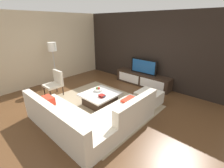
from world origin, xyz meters
name	(u,v)px	position (x,y,z in m)	size (l,w,h in m)	color
ground_plane	(100,107)	(0.00, 0.00, 0.00)	(14.00, 14.00, 0.00)	brown
feature_wall_back	(149,50)	(0.00, 2.70, 1.40)	(6.40, 0.12, 2.80)	black
side_wall_left	(49,49)	(-3.20, 0.20, 1.40)	(0.12, 5.20, 2.80)	beige
area_rug	(98,105)	(-0.10, 0.00, 0.01)	(3.23, 2.74, 0.01)	tan
media_console	(142,79)	(0.00, 2.40, 0.25)	(2.33, 0.49, 0.50)	#332319
television	(143,66)	(0.00, 2.40, 0.79)	(1.13, 0.06, 0.59)	black
sectional_couch	(89,118)	(0.54, -0.87, 0.27)	(2.54, 2.40, 0.79)	beige
coffee_table	(100,99)	(-0.10, 0.10, 0.20)	(0.97, 1.04, 0.38)	#332319
accent_chair_near	(55,82)	(-1.78, -0.45, 0.49)	(0.52, 0.54, 0.87)	#332319
floor_lamp	(52,50)	(-2.60, 0.03, 1.45)	(0.31, 0.31, 1.72)	#A5A5AA
ottoman	(149,98)	(0.99, 1.19, 0.20)	(0.70, 0.70, 0.40)	beige
fruit_bowl	(98,89)	(-0.28, 0.20, 0.43)	(0.28, 0.28, 0.14)	silver
book_stack	(102,96)	(0.12, -0.02, 0.42)	(0.21, 0.16, 0.07)	maroon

